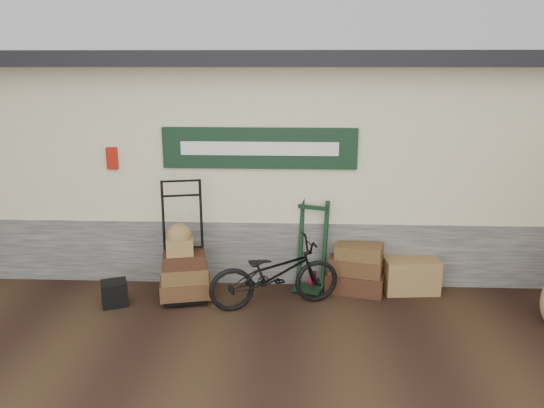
# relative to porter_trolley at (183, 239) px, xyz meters

# --- Properties ---
(ground) EXTENTS (80.00, 80.00, 0.00)m
(ground) POSITION_rel_porter_trolley_xyz_m (1.29, -0.55, -0.80)
(ground) COLOR black
(ground) RESTS_ON ground
(station_building) EXTENTS (14.40, 4.10, 3.20)m
(station_building) POSITION_rel_porter_trolley_xyz_m (1.28, 2.19, 0.82)
(station_building) COLOR #4C4C47
(station_building) RESTS_ON ground
(porter_trolley) EXTENTS (0.91, 0.76, 1.59)m
(porter_trolley) POSITION_rel_porter_trolley_xyz_m (0.00, 0.00, 0.00)
(porter_trolley) COLOR black
(porter_trolley) RESTS_ON ground
(green_barrow) EXTENTS (0.56, 0.51, 1.25)m
(green_barrow) POSITION_rel_porter_trolley_xyz_m (1.70, 0.30, -0.17)
(green_barrow) COLOR black
(green_barrow) RESTS_ON ground
(suitcase_stack) EXTENTS (0.87, 0.66, 0.68)m
(suitcase_stack) POSITION_rel_porter_trolley_xyz_m (2.31, 0.27, -0.46)
(suitcase_stack) COLOR #362011
(suitcase_stack) RESTS_ON ground
(wicker_hamper) EXTENTS (0.77, 0.54, 0.47)m
(wicker_hamper) POSITION_rel_porter_trolley_xyz_m (3.06, 0.30, -0.56)
(wicker_hamper) COLOR brown
(wicker_hamper) RESTS_ON ground
(black_trunk) EXTENTS (0.41, 0.38, 0.32)m
(black_trunk) POSITION_rel_porter_trolley_xyz_m (-0.86, -0.34, -0.64)
(black_trunk) COLOR black
(black_trunk) RESTS_ON ground
(bicycle) EXTENTS (1.07, 1.80, 0.99)m
(bicycle) POSITION_rel_porter_trolley_xyz_m (1.22, -0.27, -0.30)
(bicycle) COLOR black
(bicycle) RESTS_ON ground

